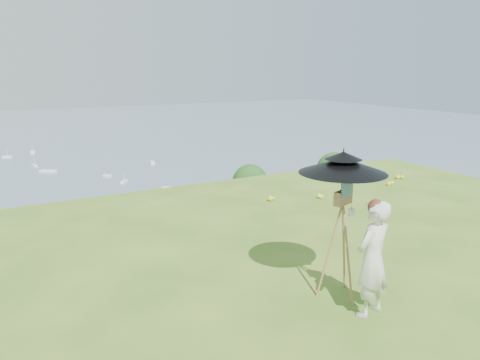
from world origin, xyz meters
TOP-DOWN VIEW (x-y plane):
  - ground at (0.00, 0.00)m, footprint 14.00×14.00m
  - shoreline_tier at (0.00, 75.00)m, footprint 170.00×28.00m
  - slope_trees at (0.00, 35.00)m, footprint 110.00×50.00m
  - harbor_town at (0.00, 75.00)m, footprint 110.00×22.00m
  - wildflowers at (0.00, 0.25)m, footprint 10.00×10.50m
  - painter at (-1.78, -0.88)m, footprint 0.66×0.51m
  - field_easel at (-1.80, -0.27)m, footprint 0.83×0.83m
  - sun_umbrella at (-1.80, -0.24)m, footprint 1.43×1.43m
  - painter_cap at (-1.78, -0.88)m, footprint 0.25×0.28m

SIDE VIEW (x-z plane):
  - shoreline_tier at x=0.00m, z-range -40.00..-32.00m
  - harbor_town at x=0.00m, z-range -32.00..-27.00m
  - slope_trees at x=0.00m, z-range -18.00..-12.00m
  - ground at x=0.00m, z-range 0.00..0.00m
  - wildflowers at x=0.00m, z-range 0.00..0.12m
  - painter at x=-1.78m, z-range 0.00..1.61m
  - field_easel at x=-1.80m, z-range 0.00..1.74m
  - painter_cap at x=-1.78m, z-range 1.51..1.61m
  - sun_umbrella at x=-1.80m, z-range 1.43..2.19m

